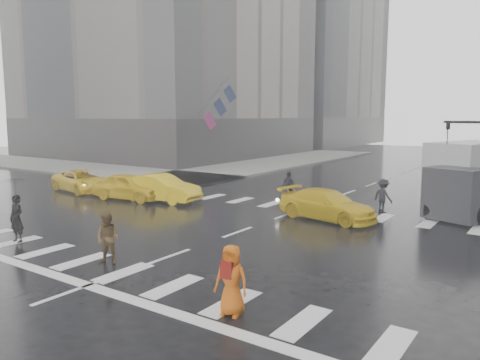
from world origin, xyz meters
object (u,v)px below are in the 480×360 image
Objects in this scene: pedestrian_orange at (231,280)px; taxi_front at (129,186)px; pedestrian_brown at (108,238)px; box_truck at (466,175)px; taxi_mid at (161,188)px.

pedestrian_orange is 16.46m from taxi_front.
pedestrian_brown is 5.55m from pedestrian_orange.
pedestrian_brown is 17.14m from box_truck.
pedestrian_brown is 0.26× the size of box_truck.
box_truck is (2.43, 16.10, 0.96)m from pedestrian_orange.
pedestrian_orange reaches higher than pedestrian_brown.
pedestrian_brown is 0.37× the size of taxi_mid.
taxi_front is 0.69× the size of box_truck.
taxi_front is 0.97× the size of taxi_mid.
taxi_front is 1.94m from taxi_mid.
pedestrian_brown reaches higher than taxi_front.
pedestrian_orange is 0.38× the size of taxi_mid.
taxi_mid is 15.59m from box_truck.
pedestrian_orange is at bearing -27.75° from pedestrian_brown.
taxi_front is at bearing 116.33° from pedestrian_brown.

